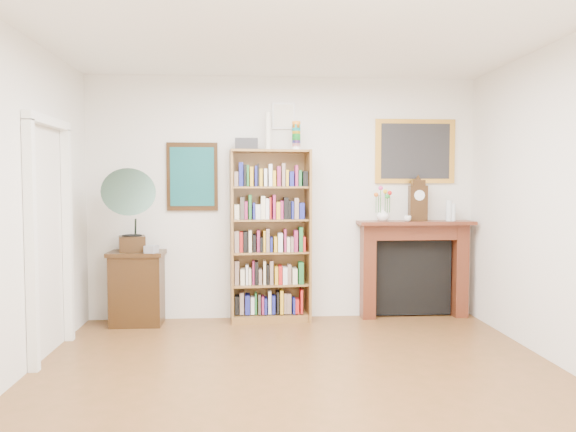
% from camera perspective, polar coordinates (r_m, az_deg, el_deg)
% --- Properties ---
extents(room, '(4.51, 5.01, 2.81)m').
position_cam_1_polar(room, '(4.05, 1.76, 0.87)').
color(room, brown).
rests_on(room, ground).
extents(door_casing, '(0.08, 1.02, 2.17)m').
position_cam_1_polar(door_casing, '(5.53, -22.99, -0.16)').
color(door_casing, white).
rests_on(door_casing, left_wall).
extents(teal_poster, '(0.58, 0.04, 0.78)m').
position_cam_1_polar(teal_poster, '(6.53, -9.70, 3.96)').
color(teal_poster, black).
rests_on(teal_poster, back_wall).
extents(small_picture, '(0.26, 0.04, 0.30)m').
position_cam_1_polar(small_picture, '(6.56, -0.45, 10.13)').
color(small_picture, white).
rests_on(small_picture, back_wall).
extents(gilt_painting, '(0.95, 0.04, 0.75)m').
position_cam_1_polar(gilt_painting, '(6.80, 12.79, 6.43)').
color(gilt_painting, gold).
rests_on(gilt_painting, back_wall).
extents(bookshelf, '(0.92, 0.39, 2.25)m').
position_cam_1_polar(bookshelf, '(6.36, -1.83, -1.02)').
color(bookshelf, brown).
rests_on(bookshelf, floor).
extents(side_cabinet, '(0.60, 0.44, 0.82)m').
position_cam_1_polar(side_cabinet, '(6.51, -15.07, -7.08)').
color(side_cabinet, black).
rests_on(side_cabinet, floor).
extents(fireplace, '(1.35, 0.33, 1.14)m').
position_cam_1_polar(fireplace, '(6.77, 12.65, -4.43)').
color(fireplace, '#4A2111').
rests_on(fireplace, floor).
extents(gramophone, '(0.70, 0.81, 0.92)m').
position_cam_1_polar(gramophone, '(6.28, -15.91, 1.04)').
color(gramophone, black).
rests_on(gramophone, side_cabinet).
extents(cd_stack, '(0.15, 0.15, 0.08)m').
position_cam_1_polar(cd_stack, '(6.26, -13.72, -3.30)').
color(cd_stack, '#A9AAB5').
rests_on(cd_stack, side_cabinet).
extents(mantel_clock, '(0.21, 0.12, 0.48)m').
position_cam_1_polar(mantel_clock, '(6.70, 13.06, 1.48)').
color(mantel_clock, black).
rests_on(mantel_clock, fireplace).
extents(flower_vase, '(0.17, 0.17, 0.15)m').
position_cam_1_polar(flower_vase, '(6.59, 9.60, 0.14)').
color(flower_vase, white).
rests_on(flower_vase, fireplace).
extents(teacup, '(0.10, 0.10, 0.07)m').
position_cam_1_polar(teacup, '(6.58, 12.05, -0.25)').
color(teacup, silver).
rests_on(teacup, fireplace).
extents(bottle_left, '(0.07, 0.07, 0.24)m').
position_cam_1_polar(bottle_left, '(6.78, 16.03, 0.53)').
color(bottle_left, silver).
rests_on(bottle_left, fireplace).
extents(bottle_right, '(0.06, 0.06, 0.20)m').
position_cam_1_polar(bottle_right, '(6.80, 16.44, 0.37)').
color(bottle_right, silver).
rests_on(bottle_right, fireplace).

